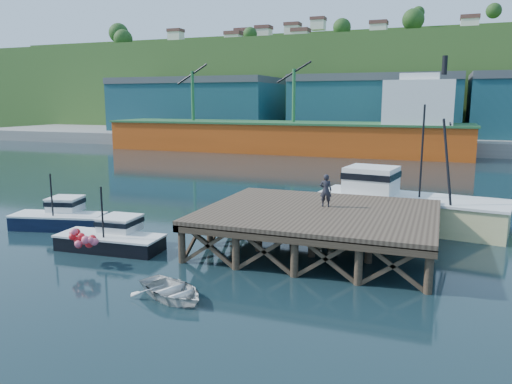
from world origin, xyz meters
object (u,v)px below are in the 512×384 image
at_px(boat_navy, 60,216).
at_px(boat_black, 112,237).
at_px(dinghy, 172,290).
at_px(dockworker, 326,190).
at_px(trawler, 406,202).

distance_m(boat_navy, boat_black, 6.44).
height_order(boat_black, dinghy, boat_black).
bearing_deg(boat_black, dockworker, 21.39).
relative_size(boat_black, dockworker, 3.25).
bearing_deg(boat_black, boat_navy, 151.76).
bearing_deg(dinghy, trawler, -1.79).
bearing_deg(boat_navy, dinghy, -45.04).
relative_size(boat_navy, dockworker, 3.34).
xyz_separation_m(trawler, dockworker, (-3.88, -5.60, 1.45)).
distance_m(trawler, dinghy, 17.30).
bearing_deg(trawler, boat_black, -135.07).
xyz_separation_m(boat_black, trawler, (14.29, 10.47, 0.92)).
height_order(trawler, dockworker, trawler).
height_order(boat_navy, trawler, trawler).
distance_m(boat_navy, trawler, 21.62).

